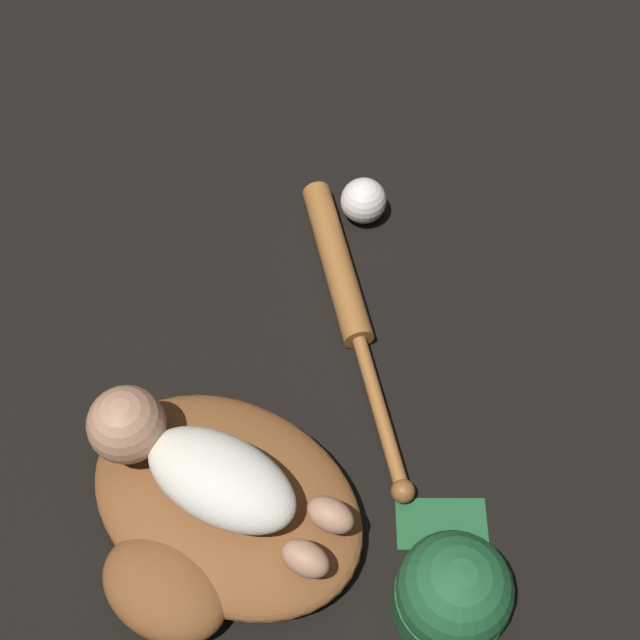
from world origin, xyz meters
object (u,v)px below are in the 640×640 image
Objects in this scene: baseball_bat at (345,290)px; baseball at (363,201)px; baby_figure at (195,464)px; baseball_glove at (217,515)px; baseball_cap at (453,592)px.

baseball reaches higher than baseball_bat.
baby_figure is at bearing 97.96° from baseball.
baseball_cap is at bearing -166.83° from baseball_glove.
baseball is at bearing -68.52° from baseball_bat.
baseball is (0.11, -0.54, 0.00)m from baseball_glove.
baseball_bat is 5.53× the size of baseball.
baseball_glove is 0.31m from baseball_cap.
baby_figure is 0.53m from baseball.
baseball_bat is 0.47m from baseball_cap.
baseball is 0.62m from baseball_cap.
baby_figure reaches higher than baseball_bat.
baseball_glove is at bearing 13.17° from baseball_cap.
baby_figure is 0.34m from baseball_cap.
baseball_bat is at bearing -82.64° from baseball_glove.
baseball_glove is 0.39m from baseball_bat.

